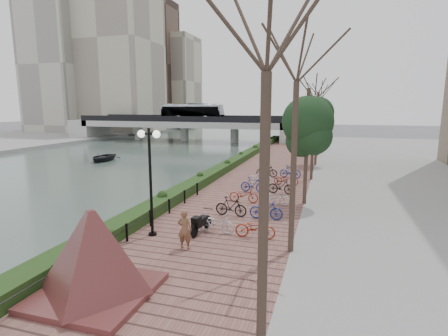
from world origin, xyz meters
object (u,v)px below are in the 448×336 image
at_px(lamppost, 150,159).
at_px(granite_monument, 94,253).
at_px(pedestrian, 185,229).
at_px(boat, 103,157).
at_px(motorcycle, 201,222).

bearing_deg(lamppost, granite_monument, -80.91).
xyz_separation_m(granite_monument, pedestrian, (1.16, 3.93, -0.53)).
height_order(pedestrian, boat, pedestrian).
height_order(granite_monument, pedestrian, granite_monument).
distance_m(lamppost, pedestrian, 3.36).
height_order(granite_monument, boat, granite_monument).
bearing_deg(pedestrian, granite_monument, 72.33).
bearing_deg(granite_monument, lamppost, 99.09).
height_order(granite_monument, lamppost, lamppost).
relative_size(motorcycle, pedestrian, 0.97).
distance_m(motorcycle, pedestrian, 1.88).
distance_m(pedestrian, boat, 27.91).
xyz_separation_m(motorcycle, boat, (-18.73, 18.81, -0.54)).
bearing_deg(pedestrian, motorcycle, -90.64).
xyz_separation_m(lamppost, pedestrian, (1.94, -0.95, -2.57)).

